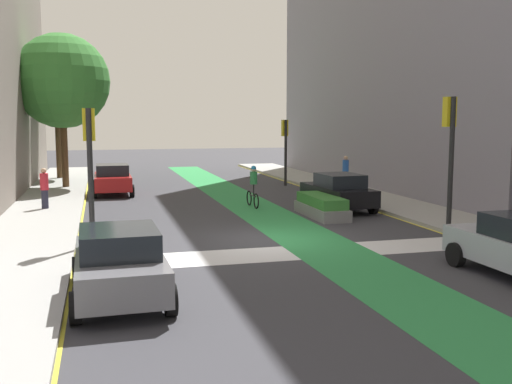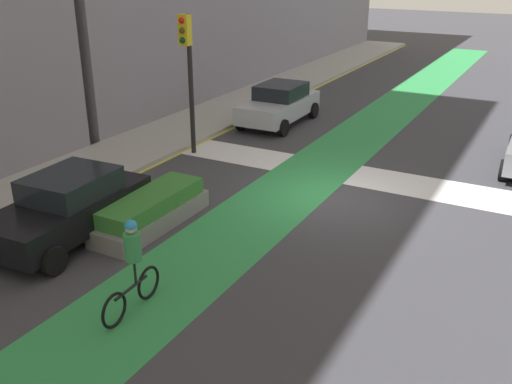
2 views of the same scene
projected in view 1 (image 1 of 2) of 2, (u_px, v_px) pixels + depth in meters
The scene contains 19 objects.
ground_plane at pixel (269, 240), 18.97m from camera, with size 120.00×120.00×0.00m, color #38383D.
bike_lane_paint at pixel (307, 237), 19.30m from camera, with size 2.40×60.00×0.01m, color #2D8C47.
crosswalk_band at pixel (288, 253), 17.05m from camera, with size 12.00×1.80×0.01m, color silver.
sidewalk_left at pixel (22, 250), 17.04m from camera, with size 3.00×60.00×0.15m, color #9E9E99.
curb_stripe_left at pixel (76, 250), 17.44m from camera, with size 0.16×60.00×0.01m, color yellow.
sidewalk_right at pixel (471, 226), 20.87m from camera, with size 3.00×60.00×0.15m, color #9E9E99.
curb_stripe_right at pixel (434, 230), 20.50m from camera, with size 0.16×60.00×0.01m, color yellow.
traffic_signal_near_right at pixel (450, 140), 18.75m from camera, with size 0.35×0.52×4.58m.
traffic_signal_near_left at pixel (90, 151), 17.16m from camera, with size 0.35×0.52×4.18m.
traffic_signal_far_right at pixel (285, 139), 34.27m from camera, with size 0.35×0.52×3.84m.
car_black_right_far at pixel (338, 191), 25.08m from camera, with size 2.19×4.28×1.57m.
car_grey_left_near at pixel (119, 262), 12.61m from camera, with size 2.10×4.24×1.57m.
car_red_left_far at pixel (112, 179), 30.38m from camera, with size 2.03×4.20×1.57m.
cyclist_in_lane at pixel (253, 186), 25.82m from camera, with size 0.32×1.73×1.86m.
pedestrian_sidewalk_right_a at pixel (345, 171), 32.09m from camera, with size 0.34×0.34×1.74m.
pedestrian_sidewalk_left_a at pixel (44, 188), 24.53m from camera, with size 0.34×0.34×1.70m.
street_tree_near at pixel (62, 81), 31.94m from camera, with size 5.15×5.15×8.37m.
street_tree_far at pixel (56, 87), 36.94m from camera, with size 4.24×4.24×7.88m.
median_planter at pixel (321, 206), 23.45m from camera, with size 1.14×3.47×0.85m.
Camera 1 is at (-5.20, -17.90, 3.85)m, focal length 41.17 mm.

